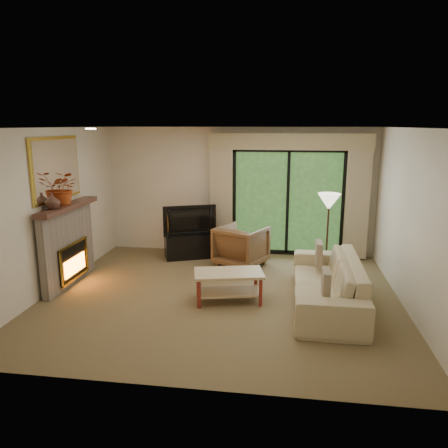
# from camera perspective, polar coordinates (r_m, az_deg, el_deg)

# --- Properties ---
(floor) EXTENTS (5.50, 5.50, 0.00)m
(floor) POSITION_cam_1_polar(r_m,az_deg,el_deg) (6.99, -0.36, -9.38)
(floor) COLOR brown
(floor) RESTS_ON ground
(ceiling) EXTENTS (5.50, 5.50, 0.00)m
(ceiling) POSITION_cam_1_polar(r_m,az_deg,el_deg) (6.47, -0.39, 12.47)
(ceiling) COLOR white
(ceiling) RESTS_ON ground
(wall_back) EXTENTS (5.00, 0.00, 5.00)m
(wall_back) POSITION_cam_1_polar(r_m,az_deg,el_deg) (9.05, 2.00, 4.31)
(wall_back) COLOR beige
(wall_back) RESTS_ON ground
(wall_front) EXTENTS (5.00, 0.00, 5.00)m
(wall_front) POSITION_cam_1_polar(r_m,az_deg,el_deg) (4.23, -5.45, -5.73)
(wall_front) COLOR beige
(wall_front) RESTS_ON ground
(wall_left) EXTENTS (0.00, 5.00, 5.00)m
(wall_left) POSITION_cam_1_polar(r_m,az_deg,el_deg) (7.52, -21.59, 1.65)
(wall_left) COLOR beige
(wall_left) RESTS_ON ground
(wall_right) EXTENTS (0.00, 5.00, 5.00)m
(wall_right) POSITION_cam_1_polar(r_m,az_deg,el_deg) (6.77, 23.30, 0.35)
(wall_right) COLOR beige
(wall_right) RESTS_ON ground
(fireplace) EXTENTS (0.24, 1.70, 1.37)m
(fireplace) POSITION_cam_1_polar(r_m,az_deg,el_deg) (7.76, -19.73, -2.53)
(fireplace) COLOR gray
(fireplace) RESTS_ON floor
(mirror) EXTENTS (0.07, 1.45, 1.02)m
(mirror) POSITION_cam_1_polar(r_m,az_deg,el_deg) (7.58, -21.02, 6.76)
(mirror) COLOR gold
(mirror) RESTS_ON wall_left
(sliding_door) EXTENTS (2.26, 0.10, 2.16)m
(sliding_door) POSITION_cam_1_polar(r_m,az_deg,el_deg) (8.98, 8.32, 2.82)
(sliding_door) COLOR black
(sliding_door) RESTS_ON floor
(curtain_left) EXTENTS (0.45, 0.18, 2.35)m
(curtain_left) POSITION_cam_1_polar(r_m,az_deg,el_deg) (8.95, -0.35, 3.58)
(curtain_left) COLOR tan
(curtain_left) RESTS_ON floor
(curtain_right) EXTENTS (0.45, 0.18, 2.35)m
(curtain_right) POSITION_cam_1_polar(r_m,az_deg,el_deg) (8.96, 17.01, 3.02)
(curtain_right) COLOR tan
(curtain_right) RESTS_ON floor
(cornice) EXTENTS (3.20, 0.24, 0.32)m
(cornice) POSITION_cam_1_polar(r_m,az_deg,el_deg) (8.76, 8.58, 10.60)
(cornice) COLOR tan
(cornice) RESTS_ON wall_back
(media_console) EXTENTS (1.07, 0.77, 0.49)m
(media_console) POSITION_cam_1_polar(r_m,az_deg,el_deg) (8.89, -4.55, -2.85)
(media_console) COLOR black
(media_console) RESTS_ON floor
(tv) EXTENTS (1.03, 0.52, 0.61)m
(tv) POSITION_cam_1_polar(r_m,az_deg,el_deg) (8.76, -4.61, 0.60)
(tv) COLOR black
(tv) RESTS_ON media_console
(armchair) EXTENTS (1.12, 1.13, 0.78)m
(armchair) POSITION_cam_1_polar(r_m,az_deg,el_deg) (8.31, 2.27, -2.89)
(armchair) COLOR brown
(armchair) RESTS_ON floor
(sofa) EXTENTS (0.97, 2.45, 0.71)m
(sofa) POSITION_cam_1_polar(r_m,az_deg,el_deg) (6.73, 13.29, -7.39)
(sofa) COLOR tan
(sofa) RESTS_ON floor
(pillow_near) EXTENTS (0.10, 0.37, 0.37)m
(pillow_near) POSITION_cam_1_polar(r_m,az_deg,el_deg) (5.98, 13.18, -7.59)
(pillow_near) COLOR brown
(pillow_near) RESTS_ON sofa
(pillow_far) EXTENTS (0.10, 0.38, 0.38)m
(pillow_far) POSITION_cam_1_polar(r_m,az_deg,el_deg) (7.31, 12.29, -3.75)
(pillow_far) COLOR brown
(pillow_far) RESTS_ON sofa
(coffee_table) EXTENTS (1.14, 0.79, 0.47)m
(coffee_table) POSITION_cam_1_polar(r_m,az_deg,el_deg) (6.72, 0.61, -8.15)
(coffee_table) COLOR tan
(coffee_table) RESTS_ON floor
(floor_lamp) EXTENTS (0.49, 0.49, 1.48)m
(floor_lamp) POSITION_cam_1_polar(r_m,az_deg,el_deg) (7.93, 13.33, -1.39)
(floor_lamp) COLOR beige
(floor_lamp) RESTS_ON floor
(vase) EXTENTS (0.28, 0.28, 0.25)m
(vase) POSITION_cam_1_polar(r_m,az_deg,el_deg) (7.24, -21.54, 2.82)
(vase) COLOR #4A2C22
(vase) RESTS_ON fireplace
(branches) EXTENTS (0.53, 0.47, 0.54)m
(branches) POSITION_cam_1_polar(r_m,az_deg,el_deg) (7.56, -20.17, 4.43)
(branches) COLOR #A63E17
(branches) RESTS_ON fireplace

